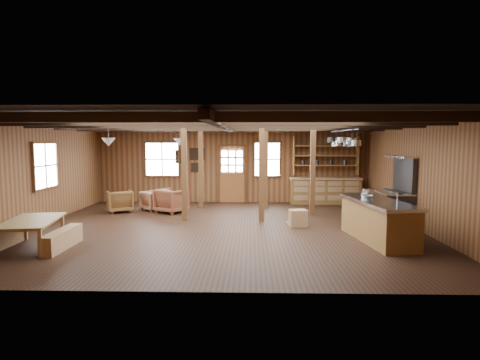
# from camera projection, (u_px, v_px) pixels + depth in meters

# --- Properties ---
(room) EXTENTS (10.04, 9.04, 2.84)m
(room) POSITION_uv_depth(u_px,v_px,m) (224.00, 175.00, 10.39)
(room) COLOR black
(room) RESTS_ON ground
(ceiling_joists) EXTENTS (9.80, 8.82, 0.18)m
(ceiling_joists) POSITION_uv_depth(u_px,v_px,m) (224.00, 125.00, 10.44)
(ceiling_joists) COLOR black
(ceiling_joists) RESTS_ON ceiling
(timber_posts) EXTENTS (3.95, 2.35, 2.80)m
(timber_posts) POSITION_uv_depth(u_px,v_px,m) (245.00, 169.00, 12.44)
(timber_posts) COLOR #3F2912
(timber_posts) RESTS_ON floor
(back_door) EXTENTS (1.02, 0.08, 2.15)m
(back_door) POSITION_uv_depth(u_px,v_px,m) (232.00, 179.00, 14.87)
(back_door) COLOR brown
(back_door) RESTS_ON floor
(window_back_left) EXTENTS (1.32, 0.06, 1.32)m
(window_back_left) POSITION_uv_depth(u_px,v_px,m) (162.00, 159.00, 14.88)
(window_back_left) COLOR white
(window_back_left) RESTS_ON wall_back
(window_back_right) EXTENTS (1.02, 0.06, 1.32)m
(window_back_right) POSITION_uv_depth(u_px,v_px,m) (267.00, 159.00, 14.77)
(window_back_right) COLOR white
(window_back_right) RESTS_ON wall_back
(window_left) EXTENTS (0.14, 1.24, 1.32)m
(window_left) POSITION_uv_depth(u_px,v_px,m) (45.00, 166.00, 11.00)
(window_left) COLOR white
(window_left) RESTS_ON wall_back
(notice_boards) EXTENTS (1.08, 0.03, 0.90)m
(notice_boards) POSITION_uv_depth(u_px,v_px,m) (192.00, 158.00, 14.84)
(notice_boards) COLOR beige
(notice_boards) RESTS_ON wall_back
(back_counter) EXTENTS (2.55, 0.60, 2.45)m
(back_counter) POSITION_uv_depth(u_px,v_px,m) (325.00, 187.00, 14.56)
(back_counter) COLOR brown
(back_counter) RESTS_ON floor
(pendant_lamps) EXTENTS (1.86, 2.36, 0.66)m
(pendant_lamps) POSITION_uv_depth(u_px,v_px,m) (147.00, 142.00, 11.36)
(pendant_lamps) COLOR #2D2D30
(pendant_lamps) RESTS_ON ceiling
(pot_rack) EXTENTS (0.40, 3.00, 0.45)m
(pot_rack) POSITION_uv_depth(u_px,v_px,m) (342.00, 141.00, 10.61)
(pot_rack) COLOR #2D2D30
(pot_rack) RESTS_ON ceiling
(kitchen_island) EXTENTS (1.22, 2.60, 1.20)m
(kitchen_island) POSITION_uv_depth(u_px,v_px,m) (378.00, 220.00, 9.12)
(kitchen_island) COLOR brown
(kitchen_island) RESTS_ON floor
(step_stool) EXTENTS (0.55, 0.43, 0.45)m
(step_stool) POSITION_uv_depth(u_px,v_px,m) (298.00, 218.00, 10.71)
(step_stool) COLOR brown
(step_stool) RESTS_ON floor
(commercial_range) EXTENTS (0.79, 1.52, 1.88)m
(commercial_range) POSITION_uv_depth(u_px,v_px,m) (393.00, 201.00, 11.08)
(commercial_range) COLOR #2D2D30
(commercial_range) RESTS_ON floor
(dining_table) EXTENTS (1.29, 1.90, 0.62)m
(dining_table) POSITION_uv_depth(u_px,v_px,m) (34.00, 234.00, 8.49)
(dining_table) COLOR olive
(dining_table) RESTS_ON floor
(bench_wall) EXTENTS (0.31, 1.63, 0.45)m
(bench_wall) POSITION_uv_depth(u_px,v_px,m) (0.00, 238.00, 8.52)
(bench_wall) COLOR brown
(bench_wall) RESTS_ON floor
(bench_aisle) EXTENTS (0.27, 1.45, 0.40)m
(bench_aisle) POSITION_uv_depth(u_px,v_px,m) (62.00, 239.00, 8.49)
(bench_aisle) COLOR brown
(bench_aisle) RESTS_ON floor
(armchair_a) EXTENTS (1.01, 1.02, 0.70)m
(armchair_a) POSITION_uv_depth(u_px,v_px,m) (120.00, 201.00, 12.87)
(armchair_a) COLOR brown
(armchair_a) RESTS_ON floor
(armchair_b) EXTENTS (1.14, 1.15, 0.77)m
(armchair_b) POSITION_uv_depth(u_px,v_px,m) (172.00, 201.00, 12.76)
(armchair_b) COLOR brown
(armchair_b) RESTS_ON floor
(armchair_c) EXTENTS (0.97, 0.97, 0.63)m
(armchair_c) POSITION_uv_depth(u_px,v_px,m) (153.00, 200.00, 13.25)
(armchair_c) COLOR #926042
(armchair_c) RESTS_ON floor
(counter_pot) EXTENTS (0.28, 0.28, 0.17)m
(counter_pot) POSITION_uv_depth(u_px,v_px,m) (368.00, 192.00, 9.85)
(counter_pot) COLOR silver
(counter_pot) RESTS_ON kitchen_island
(bowl) EXTENTS (0.34, 0.34, 0.07)m
(bowl) POSITION_uv_depth(u_px,v_px,m) (367.00, 197.00, 9.42)
(bowl) COLOR silver
(bowl) RESTS_ON kitchen_island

